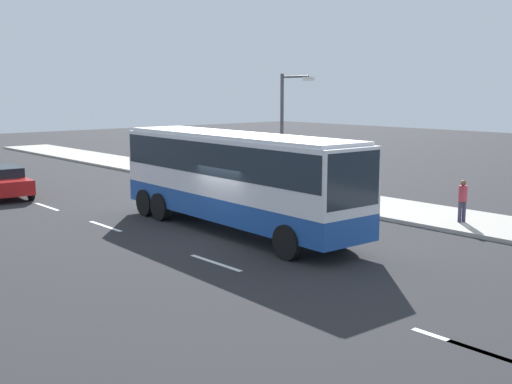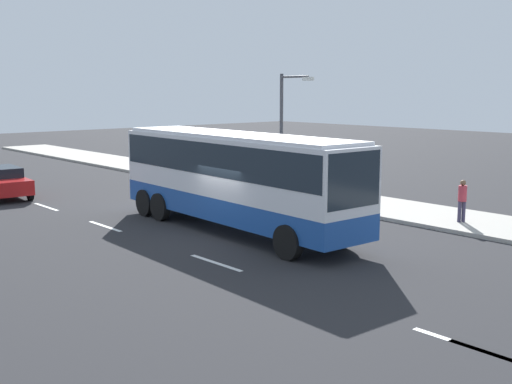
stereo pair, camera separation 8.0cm
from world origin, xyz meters
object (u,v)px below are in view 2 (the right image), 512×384
Objects in this scene: car_red_compact at (2,182)px; coach_bus at (235,171)px; street_lamp at (285,125)px; pedestrian_near_curb at (462,198)px.

coach_bus is at bearing 21.00° from car_red_compact.
coach_bus is 6.87m from street_lamp.
coach_bus is at bearing -59.91° from street_lamp.
pedestrian_near_curb is 8.87m from street_lamp.
coach_bus is 7.20× the size of pedestrian_near_curb.
coach_bus reaches higher than car_red_compact.
street_lamp reaches higher than coach_bus.
street_lamp is (9.69, 9.59, 2.75)m from car_red_compact.
pedestrian_near_curb is (5.05, 7.07, -1.14)m from coach_bus.
car_red_compact is (-13.07, -3.76, -1.44)m from coach_bus.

